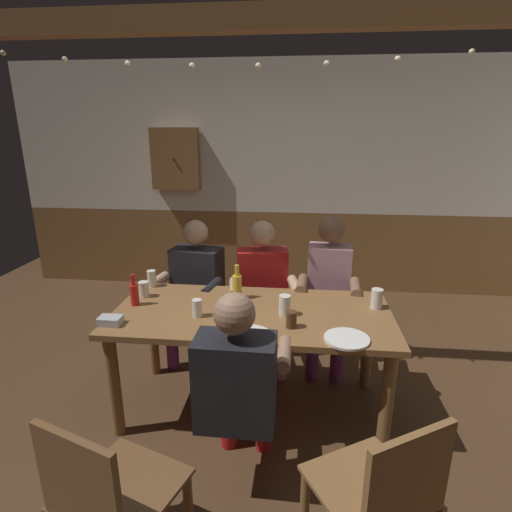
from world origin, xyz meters
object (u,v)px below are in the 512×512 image
object	(u,v)px
chair_empty_near_left	(381,497)
chair_empty_near_right	(108,500)
person_0	(195,284)
table_candle	(229,315)
condiment_caddy	(110,321)
plate_0	(249,335)
pint_glass_2	(377,299)
person_2	(328,286)
pint_glass_3	(152,279)
pint_glass_4	(291,319)
wall_dart_cabinet	(175,159)
person_3	(238,382)
dining_table	(252,325)
plate_1	(347,339)
person_1	(263,287)
pint_glass_5	(144,289)
bottle_0	(237,286)
pint_glass_0	(285,305)
pint_glass_1	(197,308)
bottle_1	(134,293)

from	to	relation	value
chair_empty_near_left	chair_empty_near_right	bearing A→B (deg)	156.22
person_0	chair_empty_near_left	distance (m)	2.18
table_candle	condiment_caddy	world-z (taller)	table_candle
plate_0	pint_glass_2	distance (m)	0.94
chair_empty_near_right	plate_0	world-z (taller)	chair_empty_near_right
person_2	chair_empty_near_right	world-z (taller)	person_2
condiment_caddy	pint_glass_3	bearing A→B (deg)	86.91
chair_empty_near_left	pint_glass_4	bearing A→B (deg)	82.84
table_candle	wall_dart_cabinet	distance (m)	2.75
person_0	person_3	bearing A→B (deg)	122.98
dining_table	plate_1	world-z (taller)	plate_1
plate_0	wall_dart_cabinet	size ratio (longest dim) A/B	0.36
person_2	table_candle	bearing A→B (deg)	55.01
pint_glass_2	person_0	bearing A→B (deg)	159.03
pint_glass_4	condiment_caddy	bearing A→B (deg)	-176.04
table_candle	pint_glass_3	world-z (taller)	pint_glass_3
dining_table	plate_0	xyz separation A→B (m)	(0.02, -0.35, 0.11)
person_1	pint_glass_5	bearing A→B (deg)	20.55
person_3	condiment_caddy	world-z (taller)	person_3
bottle_0	pint_glass_4	size ratio (longest dim) A/B	2.38
person_1	plate_1	xyz separation A→B (m)	(0.57, -0.98, 0.09)
bottle_0	wall_dart_cabinet	xyz separation A→B (m)	(-1.03, 2.06, 0.73)
pint_glass_0	pint_glass_2	distance (m)	0.64
plate_1	pint_glass_5	distance (m)	1.48
chair_empty_near_left	pint_glass_0	world-z (taller)	pint_glass_0
person_3	pint_glass_1	size ratio (longest dim) A/B	10.12
person_0	person_2	distance (m)	1.11
dining_table	pint_glass_5	world-z (taller)	pint_glass_5
pint_glass_2	bottle_1	bearing A→B (deg)	-175.88
table_candle	bottle_1	world-z (taller)	bottle_1
person_0	person_3	world-z (taller)	person_0
plate_0	plate_1	world-z (taller)	same
person_2	chair_empty_near_left	xyz separation A→B (m)	(0.11, -1.79, -0.22)
pint_glass_0	person_3	bearing A→B (deg)	-109.12
person_1	pint_glass_2	xyz separation A→B (m)	(0.81, -0.52, 0.16)
table_candle	condiment_caddy	bearing A→B (deg)	-170.26
wall_dart_cabinet	dining_table	bearing A→B (deg)	-62.99
bottle_0	pint_glass_5	world-z (taller)	bottle_0
chair_empty_near_right	pint_glass_2	xyz separation A→B (m)	(1.27, 1.39, 0.34)
person_0	bottle_1	world-z (taller)	person_0
person_1	person_3	xyz separation A→B (m)	(-0.01, -1.31, -0.01)
condiment_caddy	pint_glass_2	bearing A→B (deg)	13.92
table_candle	pint_glass_5	bearing A→B (deg)	154.53
chair_empty_near_left	table_candle	distance (m)	1.29
pint_glass_4	person_3	bearing A→B (deg)	-120.04
condiment_caddy	wall_dart_cabinet	distance (m)	2.69
person_1	wall_dart_cabinet	size ratio (longest dim) A/B	1.72
chair_empty_near_right	condiment_caddy	distance (m)	1.10
table_candle	plate_0	xyz separation A→B (m)	(0.15, -0.19, -0.03)
person_2	bottle_1	world-z (taller)	person_2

